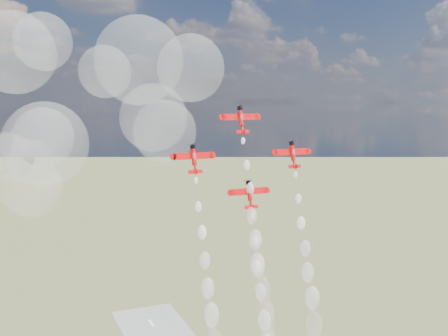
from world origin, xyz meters
name	(u,v)px	position (x,y,z in m)	size (l,w,h in m)	color
plane_lead	(241,119)	(-2.00, 23.81, 99.46)	(10.42, 4.15, 7.27)	red
plane_left	(194,158)	(-16.18, 21.04, 89.93)	(10.42, 4.15, 7.27)	red
plane_right	(293,154)	(12.19, 21.04, 89.93)	(10.42, 4.15, 7.27)	red
plane_slot	(250,194)	(-2.00, 18.27, 80.39)	(10.42, 4.15, 7.27)	red
smoke_trail_lead	(263,301)	(-1.76, 10.63, 54.43)	(5.22, 17.65, 53.01)	white
smoke_trail_right	(315,332)	(12.09, 8.21, 44.69)	(5.14, 17.15, 52.97)	white
drifted_smoke_cloud	(97,99)	(-39.04, 24.07, 104.70)	(57.20, 34.67, 45.85)	white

